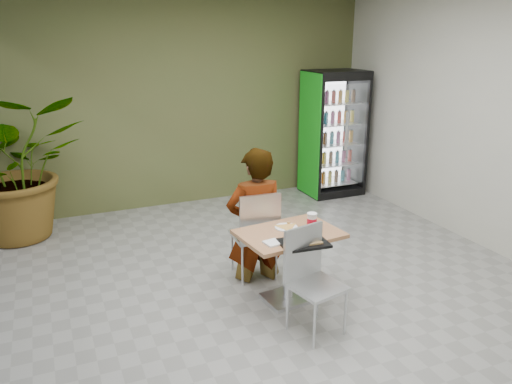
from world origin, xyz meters
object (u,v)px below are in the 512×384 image
chair_near (310,271)px  beverage_fridge (333,133)px  soda_cup (312,222)px  cafeteria_tray (304,243)px  dining_table (289,252)px  potted_plant (17,168)px  chair_far (257,229)px  seated_woman (255,228)px

chair_near → beverage_fridge: 4.21m
soda_cup → beverage_fridge: (2.08, 2.97, 0.19)m
cafeteria_tray → dining_table: bearing=88.0°
dining_table → potted_plant: potted_plant is taller
chair_far → soda_cup: chair_far is taller
soda_cup → beverage_fridge: bearing=55.1°
seated_woman → dining_table: bearing=104.8°
chair_far → potted_plant: potted_plant is taller
chair_far → beverage_fridge: (2.42, 2.41, 0.42)m
dining_table → soda_cup: (0.23, -0.04, 0.30)m
chair_far → beverage_fridge: 3.44m
dining_table → potted_plant: bearing=130.6°
chair_far → chair_near: bearing=97.7°
dining_table → potted_plant: 3.85m
potted_plant → soda_cup: bearing=-47.3°
cafeteria_tray → seated_woman: bearing=96.3°
seated_woman → beverage_fridge: (2.42, 2.35, 0.43)m
beverage_fridge → seated_woman: bearing=-135.4°
dining_table → soda_cup: 0.38m
chair_near → cafeteria_tray: chair_near is taller
cafeteria_tray → potted_plant: size_ratio=0.23×
cafeteria_tray → beverage_fridge: 4.01m
dining_table → potted_plant: size_ratio=0.54×
soda_cup → cafeteria_tray: 0.38m
chair_near → seated_woman: bearing=81.1°
dining_table → beverage_fridge: 3.77m
chair_far → potted_plant: (-2.37, 2.38, 0.35)m
seated_woman → potted_plant: 3.34m
seated_woman → potted_plant: bearing=-40.3°
dining_table → potted_plant: (-2.49, 2.91, 0.42)m
chair_far → cafeteria_tray: size_ratio=2.34×
chair_far → soda_cup: bearing=125.6°
seated_woman → cafeteria_tray: seated_woman is taller
potted_plant → chair_far: bearing=-45.1°
soda_cup → potted_plant: size_ratio=0.09×
beverage_fridge → potted_plant: size_ratio=1.08×
chair_far → soda_cup: 0.71m
beverage_fridge → potted_plant: beverage_fridge is taller
chair_far → potted_plant: 3.37m
seated_woman → soda_cup: bearing=122.7°
chair_far → soda_cup: size_ratio=5.81×
dining_table → chair_near: size_ratio=1.06×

